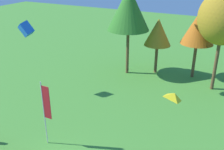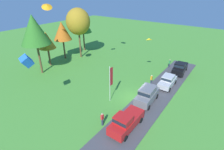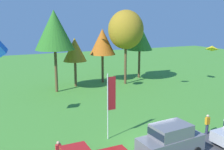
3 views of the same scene
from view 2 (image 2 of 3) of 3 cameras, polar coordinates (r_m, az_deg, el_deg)
ground_plane at (r=25.71m, az=7.04°, el=-7.46°), size 120.00×120.00×0.00m
pavement_strip at (r=24.89m, az=11.84°, el=-9.09°), size 36.00×4.40×0.06m
car_pickup_near_entrance at (r=20.00m, az=4.48°, el=-14.88°), size 5.02×2.08×2.14m
car_suv_mid_row at (r=24.46m, az=11.41°, el=-6.17°), size 4.70×2.25×2.28m
car_sedan_by_flagpole at (r=29.24m, az=17.73°, el=-1.76°), size 4.44×2.03×1.84m
car_pickup_far_end at (r=34.51m, az=21.30°, el=2.22°), size 5.13×2.34×2.14m
person_watching_sky at (r=29.20m, az=12.72°, el=-1.49°), size 0.36×0.24×1.71m
person_beside_suv at (r=20.61m, az=-3.19°, el=-14.18°), size 0.36×0.24×1.71m
person_on_lawn at (r=36.45m, az=18.23°, el=3.62°), size 0.36×0.24×1.71m
tree_far_right at (r=32.89m, az=-24.13°, el=13.33°), size 4.98×4.98×10.52m
tree_lone_near at (r=36.59m, az=-20.61°, el=10.53°), size 3.25×3.25×6.86m
tree_right_of_center at (r=39.50m, az=-16.03°, el=13.63°), size 3.80×3.80×8.02m
tree_left_of_center at (r=39.09m, az=-11.00°, el=16.72°), size 5.07×5.07×10.69m
tree_far_left at (r=43.98m, az=-9.53°, el=16.16°), size 4.10×4.10×8.65m
flag_banner at (r=23.43m, az=-0.39°, el=-1.36°), size 0.71×0.08×5.26m
kite_box_trailing_tail at (r=22.11m, az=-26.09°, el=4.12°), size 1.65×1.28×1.74m
kite_delta_low_drifter at (r=27.78m, az=-20.53°, el=20.36°), size 1.96×1.95×1.10m
kite_diamond_near_flag at (r=29.40m, az=11.97°, el=11.41°), size 1.20×1.19×0.60m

